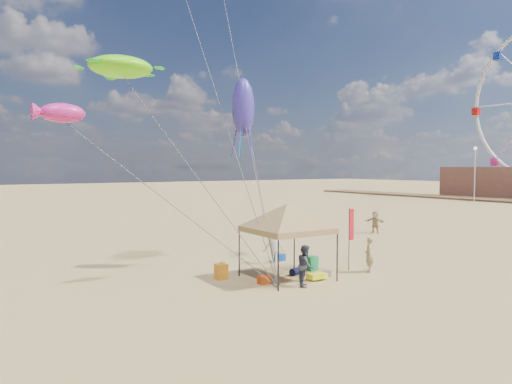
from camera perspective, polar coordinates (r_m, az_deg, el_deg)
ground at (r=20.51m, az=4.74°, el=-11.60°), size 280.00×280.00×0.00m
canopy_tent at (r=21.90m, az=3.77°, el=-1.74°), size 6.54×6.54×4.04m
feather_flag at (r=24.38m, az=11.30°, el=-4.31°), size 0.47×0.16×3.13m
cooler_red at (r=21.39m, az=1.00°, el=-10.46°), size 0.54×0.38×0.38m
cooler_blue at (r=26.47m, az=2.89°, el=-7.84°), size 0.54×0.38×0.38m
bag_navy at (r=23.11m, az=4.78°, el=-9.47°), size 0.69×0.54×0.36m
bag_orange at (r=24.33m, az=-3.94°, el=-8.83°), size 0.54×0.69×0.36m
chair_green at (r=24.25m, az=6.67°, el=-8.48°), size 0.50×0.50×0.70m
chair_yellow at (r=22.28m, az=-4.20°, el=-9.50°), size 0.50×0.50×0.70m
crate_grey at (r=22.95m, az=8.47°, el=-9.69°), size 0.34×0.30×0.28m
beach_cart at (r=22.23m, az=7.31°, el=-9.94°), size 0.90×0.50×0.24m
person_near_a at (r=24.14m, az=13.39°, el=-7.31°), size 0.76×0.75×1.77m
person_near_b at (r=20.94m, az=5.95°, el=-8.77°), size 1.10×1.11×1.81m
person_near_c at (r=25.73m, az=2.15°, el=-6.48°), size 1.35×1.02×1.86m
person_far_c at (r=38.46m, az=14.09°, el=-3.50°), size 1.08×1.70×1.75m
building_north at (r=91.51m, az=26.55°, el=1.08°), size 10.00×14.00×5.20m
lamp_north at (r=79.12m, az=24.77°, el=2.98°), size 0.50×0.50×8.25m
turtle_kite at (r=24.50m, az=-15.90°, el=14.21°), size 3.26×2.69×1.03m
fish_kite at (r=19.78m, az=-22.17°, el=8.76°), size 1.87×1.27×0.76m
squid_kite at (r=24.64m, az=-1.55°, el=10.11°), size 1.35×1.35×2.97m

